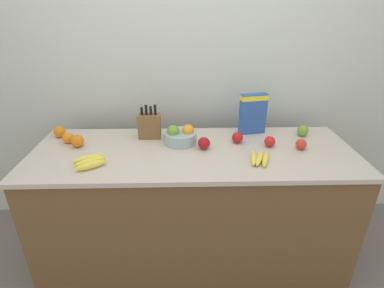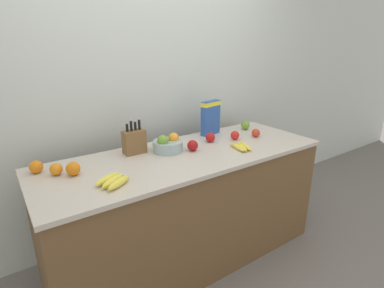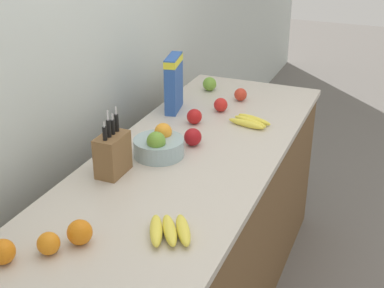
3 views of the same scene
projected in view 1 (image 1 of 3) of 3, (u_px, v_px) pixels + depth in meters
name	position (u px, v px, depth m)	size (l,w,h in m)	color
ground_plane	(193.00, 252.00, 2.34)	(14.00, 14.00, 0.00)	slate
wall_back	(191.00, 68.00, 2.32)	(9.00, 0.06, 2.60)	silver
counter	(193.00, 205.00, 2.15)	(2.11, 0.77, 0.89)	brown
knife_block	(149.00, 126.00, 2.11)	(0.16, 0.09, 0.28)	brown
cereal_box	(253.00, 112.00, 2.16)	(0.20, 0.10, 0.29)	#2D56A8
fruit_bowl	(180.00, 136.00, 2.04)	(0.22, 0.22, 0.13)	#99B2B7
banana_bunch_left	(90.00, 162.00, 1.77)	(0.22, 0.21, 0.04)	yellow
banana_bunch_right	(260.00, 158.00, 1.82)	(0.15, 0.22, 0.03)	yellow
apple_front	(204.00, 143.00, 1.96)	(0.08, 0.08, 0.08)	#A31419
apple_by_knife_block	(301.00, 144.00, 1.96)	(0.07, 0.07, 0.07)	red
apple_near_bananas	(270.00, 141.00, 2.00)	(0.07, 0.07, 0.07)	red
apple_leftmost	(303.00, 131.00, 2.16)	(0.08, 0.08, 0.08)	#6B9E33
apple_rightmost	(237.00, 138.00, 2.05)	(0.08, 0.08, 0.08)	red
orange_front_right	(77.00, 141.00, 1.99)	(0.08, 0.08, 0.08)	orange
orange_mid_left	(60.00, 132.00, 2.14)	(0.08, 0.08, 0.08)	orange
orange_front_left	(68.00, 138.00, 2.05)	(0.07, 0.07, 0.07)	orange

